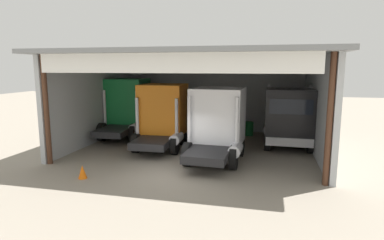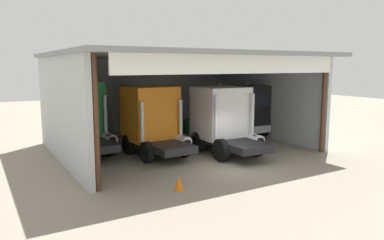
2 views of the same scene
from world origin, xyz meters
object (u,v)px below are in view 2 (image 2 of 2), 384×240
at_px(tool_cart, 218,123).
at_px(truck_white_center_right_bay, 223,118).
at_px(truck_orange_yard_outside, 152,119).
at_px(oil_drum, 187,127).
at_px(truck_green_right_bay, 79,116).
at_px(truck_black_center_bay, 241,110).
at_px(traffic_cone, 179,183).

bearing_deg(tool_cart, truck_white_center_right_bay, -122.43).
height_order(truck_orange_yard_outside, truck_white_center_right_bay, truck_orange_yard_outside).
bearing_deg(oil_drum, truck_white_center_right_bay, -101.60).
bearing_deg(truck_green_right_bay, tool_cart, 6.86).
xyz_separation_m(truck_black_center_bay, traffic_cone, (-8.51, -7.05, -1.49)).
height_order(truck_orange_yard_outside, traffic_cone, truck_orange_yard_outside).
height_order(truck_white_center_right_bay, truck_black_center_bay, truck_black_center_bay).
bearing_deg(truck_white_center_right_bay, truck_black_center_bay, 41.96).
distance_m(truck_green_right_bay, truck_orange_yard_outside, 3.95).
distance_m(truck_white_center_right_bay, oil_drum, 6.28).
height_order(truck_black_center_bay, oil_drum, truck_black_center_bay).
distance_m(truck_orange_yard_outside, truck_white_center_right_bay, 3.76).
bearing_deg(tool_cart, traffic_cone, -130.99).
height_order(oil_drum, tool_cart, tool_cart).
xyz_separation_m(tool_cart, traffic_cone, (-8.68, -10.00, -0.22)).
height_order(oil_drum, traffic_cone, oil_drum).
xyz_separation_m(truck_green_right_bay, truck_orange_yard_outside, (3.21, -2.30, -0.09)).
bearing_deg(traffic_cone, truck_green_right_bay, 101.36).
bearing_deg(truck_green_right_bay, traffic_cone, -82.25).
xyz_separation_m(truck_white_center_right_bay, oil_drum, (1.23, 5.99, -1.41)).
height_order(truck_green_right_bay, traffic_cone, truck_green_right_bay).
distance_m(truck_orange_yard_outside, oil_drum, 6.50).
xyz_separation_m(truck_green_right_bay, tool_cart, (10.31, 1.91, -1.48)).
xyz_separation_m(truck_orange_yard_outside, traffic_cone, (-1.58, -5.79, -1.60)).
distance_m(truck_white_center_right_bay, traffic_cone, 6.66).
relative_size(truck_black_center_bay, oil_drum, 5.23).
bearing_deg(truck_orange_yard_outside, traffic_cone, -107.69).
bearing_deg(truck_orange_yard_outside, oil_drum, 40.91).
distance_m(truck_white_center_right_bay, tool_cart, 7.06).
bearing_deg(tool_cart, oil_drum, 176.72).
relative_size(truck_orange_yard_outside, traffic_cone, 8.30).
bearing_deg(truck_black_center_bay, traffic_cone, 40.54).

